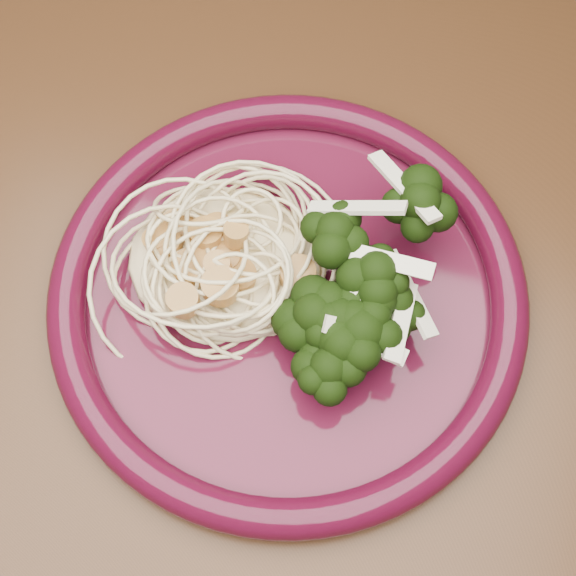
# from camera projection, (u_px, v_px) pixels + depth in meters

# --- Properties ---
(dining_table) EXTENTS (1.20, 0.80, 0.75)m
(dining_table) POSITION_uv_depth(u_px,v_px,m) (187.00, 280.00, 0.64)
(dining_table) COLOR #472814
(dining_table) RESTS_ON ground
(dinner_plate) EXTENTS (0.37, 0.37, 0.03)m
(dinner_plate) POSITION_uv_depth(u_px,v_px,m) (288.00, 294.00, 0.51)
(dinner_plate) COLOR #470E21
(dinner_plate) RESTS_ON dining_table
(spaghetti_pile) EXTENTS (0.15, 0.14, 0.03)m
(spaghetti_pile) POSITION_uv_depth(u_px,v_px,m) (224.00, 256.00, 0.51)
(spaghetti_pile) COLOR #F7E6AE
(spaghetti_pile) RESTS_ON dinner_plate
(scallop_cluster) EXTENTS (0.14, 0.14, 0.04)m
(scallop_cluster) POSITION_uv_depth(u_px,v_px,m) (220.00, 230.00, 0.48)
(scallop_cluster) COLOR #CD9649
(scallop_cluster) RESTS_ON spaghetti_pile
(broccoli_pile) EXTENTS (0.13, 0.18, 0.05)m
(broccoli_pile) POSITION_uv_depth(u_px,v_px,m) (371.00, 320.00, 0.48)
(broccoli_pile) COLOR black
(broccoli_pile) RESTS_ON dinner_plate
(onion_garnish) EXTENTS (0.09, 0.11, 0.06)m
(onion_garnish) POSITION_uv_depth(u_px,v_px,m) (377.00, 297.00, 0.45)
(onion_garnish) COLOR white
(onion_garnish) RESTS_ON broccoli_pile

